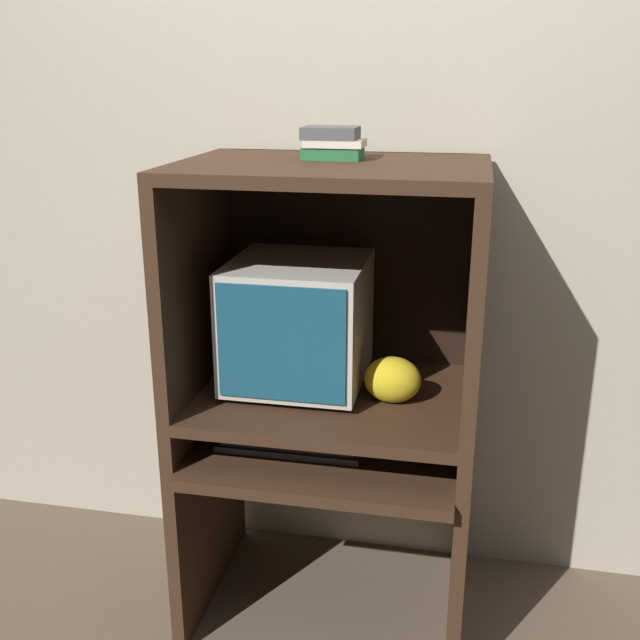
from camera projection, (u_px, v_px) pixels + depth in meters
The scene contains 9 objects.
wall_back at pixel (353, 203), 2.50m from camera, with size 6.00×0.06×2.60m.
desk_base at pixel (328, 505), 2.40m from camera, with size 0.88×0.68×0.63m.
desk_monitor_shelf at pixel (331, 402), 2.32m from camera, with size 0.88×0.64×0.15m.
hutch_upper at pixel (334, 247), 2.20m from camera, with size 0.88×0.64×0.70m.
crt_monitor at pixel (298, 322), 2.31m from camera, with size 0.41×0.44×0.40m.
keyboard at pixel (290, 445), 2.27m from camera, with size 0.44×0.14×0.03m.
mouse at pixel (386, 453), 2.22m from camera, with size 0.06×0.04×0.03m.
snack_bag at pixel (392, 380), 2.22m from camera, with size 0.17×0.13×0.14m.
book_stack at pixel (333, 143), 2.15m from camera, with size 0.18×0.13×0.09m.
Camera 1 is at (0.39, -1.76, 1.72)m, focal length 42.00 mm.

